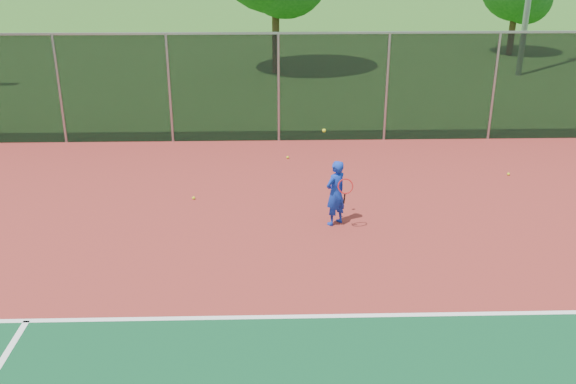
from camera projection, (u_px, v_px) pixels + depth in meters
name	position (u px, v px, depth m)	size (l,w,h in m)	color
court_apron	(500.00, 354.00, 9.08)	(30.00, 20.00, 0.02)	maroon
fence_back	(387.00, 86.00, 17.74)	(30.00, 0.06, 3.03)	black
tennis_player	(336.00, 193.00, 12.82)	(0.60, 0.70, 1.99)	#1230A9
practice_ball_0	(288.00, 157.00, 16.79)	(0.07, 0.07, 0.07)	#CBCA17
practice_ball_2	(194.00, 198.00, 14.25)	(0.07, 0.07, 0.07)	#CBCA17
practice_ball_3	(508.00, 174.00, 15.64)	(0.07, 0.07, 0.07)	#CBCA17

